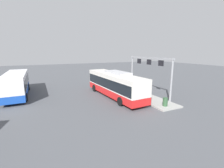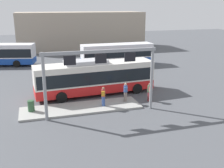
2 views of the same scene
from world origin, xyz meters
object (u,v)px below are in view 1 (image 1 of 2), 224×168
Objects in this scene: bus_main at (114,83)px; person_waiting_near at (127,84)px; bus_background_left at (16,83)px; trash_bin at (165,102)px; person_waiting_mid at (138,87)px; person_boarding at (121,82)px.

person_waiting_near is at bearing -61.19° from bus_main.
bus_background_left reaches higher than trash_bin.
bus_background_left is at bearing 59.24° from bus_main.
bus_background_left is 6.11× the size of person_waiting_near.
bus_main is 6.95× the size of person_waiting_mid.
trash_bin is at bearing 104.00° from person_waiting_mid.
bus_background_left is at bearing -1.75° from person_waiting_near.
person_boarding is at bearing -65.13° from person_waiting_mid.
person_waiting_near is 1.86× the size of trash_bin.
person_waiting_mid is (-0.16, -3.73, -0.76)m from bus_main.
person_boarding is at bearing -0.67° from trash_bin.
person_boarding is at bearing 83.07° from bus_background_left.
bus_main is 3.82m from person_waiting_near.
person_waiting_near is at bearing 85.39° from person_boarding.
bus_main reaches higher than person_waiting_near.
person_waiting_mid is 1.86× the size of trash_bin.
person_boarding is at bearing -41.52° from bus_main.
person_boarding is 10.30m from trash_bin.
person_waiting_near reaches higher than trash_bin.
bus_main is 3.81m from person_waiting_mid.
bus_background_left is (6.00, 11.77, -0.03)m from bus_main.
person_boarding is 4.44m from person_waiting_mid.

